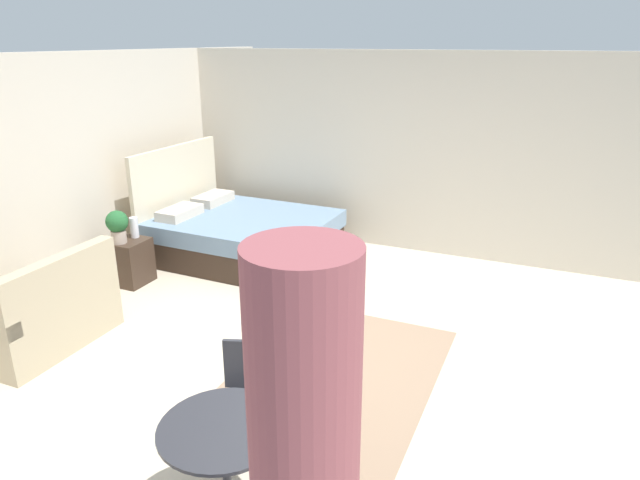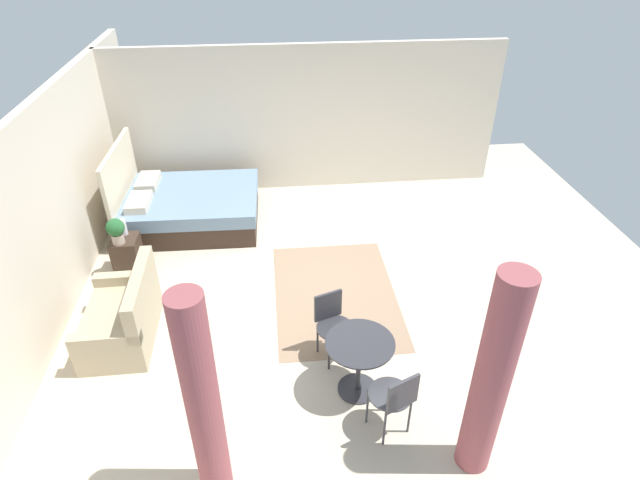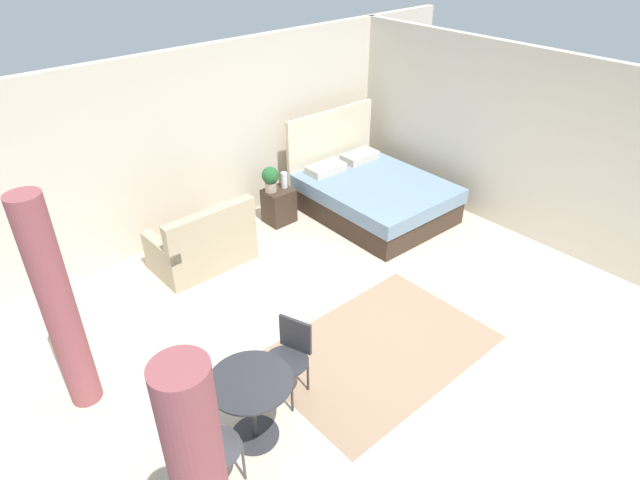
# 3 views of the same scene
# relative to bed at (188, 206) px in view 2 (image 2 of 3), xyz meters

# --- Properties ---
(ground_plane) EXTENTS (9.15, 9.79, 0.02)m
(ground_plane) POSITION_rel_bed_xyz_m (-1.87, -2.06, -0.33)
(ground_plane) COLOR beige
(wall_back) EXTENTS (9.15, 0.12, 2.55)m
(wall_back) POSITION_rel_bed_xyz_m (-1.87, 1.34, 0.96)
(wall_back) COLOR beige
(wall_back) RESTS_ON ground
(wall_right) EXTENTS (0.12, 6.79, 2.55)m
(wall_right) POSITION_rel_bed_xyz_m (1.20, -2.06, 0.96)
(wall_right) COLOR beige
(wall_right) RESTS_ON ground
(area_rug) EXTENTS (2.36, 1.61, 0.01)m
(area_rug) POSITION_rel_bed_xyz_m (-2.10, -2.15, -0.31)
(area_rug) COLOR #93755B
(area_rug) RESTS_ON ground
(bed) EXTENTS (1.73, 2.15, 1.37)m
(bed) POSITION_rel_bed_xyz_m (0.00, 0.00, 0.00)
(bed) COLOR #38281E
(bed) RESTS_ON ground
(couch) EXTENTS (1.25, 0.78, 0.90)m
(couch) POSITION_rel_bed_xyz_m (-2.65, 0.47, -0.02)
(couch) COLOR tan
(couch) RESTS_ON ground
(nightstand) EXTENTS (0.41, 0.36, 0.52)m
(nightstand) POSITION_rel_bed_xyz_m (-1.22, 0.72, -0.06)
(nightstand) COLOR #38281E
(nightstand) RESTS_ON ground
(potted_plant) EXTENTS (0.25, 0.25, 0.37)m
(potted_plant) POSITION_rel_bed_xyz_m (-1.32, 0.76, 0.42)
(potted_plant) COLOR tan
(potted_plant) RESTS_ON nightstand
(vase) EXTENTS (0.09, 0.09, 0.24)m
(vase) POSITION_rel_bed_xyz_m (-1.10, 0.73, 0.32)
(vase) COLOR silver
(vase) RESTS_ON nightstand
(balcony_table) EXTENTS (0.72, 0.72, 0.70)m
(balcony_table) POSITION_rel_bed_xyz_m (-3.75, -2.18, 0.17)
(balcony_table) COLOR #2D2D33
(balcony_table) RESTS_ON ground
(cafe_chair_near_window) EXTENTS (0.54, 0.54, 0.81)m
(cafe_chair_near_window) POSITION_rel_bed_xyz_m (-3.16, -1.97, 0.18)
(cafe_chair_near_window) COLOR #2D2D33
(cafe_chair_near_window) RESTS_ON ground
(cafe_chair_near_couch) EXTENTS (0.56, 0.56, 0.85)m
(cafe_chair_near_couch) POSITION_rel_bed_xyz_m (-4.33, -2.43, 0.22)
(cafe_chair_near_couch) COLOR #3F3F44
(cafe_chair_near_couch) RESTS_ON ground
(curtain_left) EXTENTS (0.31, 0.31, 2.20)m
(curtain_left) POSITION_rel_bed_xyz_m (-4.70, -3.12, 0.78)
(curtain_left) COLOR #994C51
(curtain_left) RESTS_ON ground
(curtain_right) EXTENTS (0.29, 0.29, 2.20)m
(curtain_right) POSITION_rel_bed_xyz_m (-4.70, -0.73, 0.78)
(curtain_right) COLOR #994C51
(curtain_right) RESTS_ON ground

